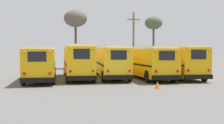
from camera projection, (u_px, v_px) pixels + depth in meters
name	position (u px, v px, depth m)	size (l,w,h in m)	color
ground_plane	(112.00, 79.00, 27.12)	(160.00, 160.00, 0.00)	#5B5956
school_bus_0	(41.00, 62.00, 25.57)	(2.90, 10.42, 3.01)	#EAAA0F
school_bus_1	(77.00, 60.00, 27.31)	(2.81, 10.62, 3.25)	yellow
school_bus_2	(111.00, 61.00, 27.82)	(2.72, 10.48, 3.13)	yellow
school_bus_3	(147.00, 61.00, 27.05)	(3.03, 9.96, 3.07)	#EAAA0F
school_bus_4	(177.00, 60.00, 28.14)	(2.84, 10.44, 3.17)	#EAAA0F
utility_pole	(133.00, 40.00, 38.32)	(1.80, 0.27, 7.95)	#75604C
bare_tree_0	(76.00, 19.00, 43.27)	(3.58, 3.58, 9.10)	#473323
bare_tree_1	(154.00, 24.00, 46.11)	(2.87, 2.87, 8.41)	#473323
traffic_cone	(157.00, 85.00, 19.81)	(0.36, 0.36, 0.53)	orange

